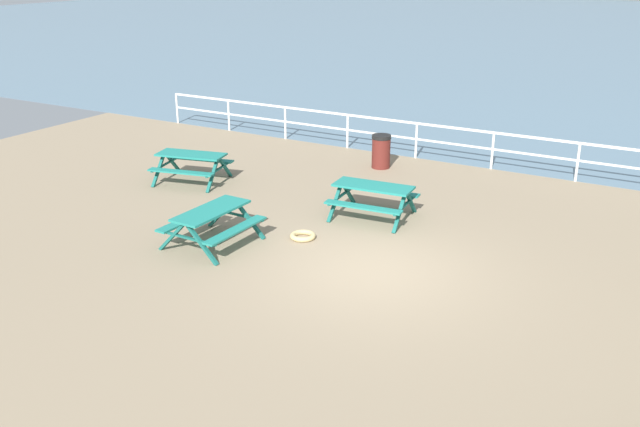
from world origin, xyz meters
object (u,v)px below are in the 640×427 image
object	(u,v)px
picnic_table_near_right	(212,218)
picnic_table_far_left	(373,193)
picnic_table_far_right	(191,161)
litter_bin	(381,151)

from	to	relation	value
picnic_table_near_right	picnic_table_far_left	size ratio (longest dim) A/B	0.96
picnic_table_far_left	picnic_table_far_right	size ratio (longest dim) A/B	0.92
picnic_table_far_left	litter_bin	xyz separation A→B (m)	(-1.54, 3.71, -0.10)
picnic_table_near_right	litter_bin	distance (m)	6.86
picnic_table_far_left	picnic_table_far_right	distance (m)	5.34
picnic_table_near_right	picnic_table_far_right	xyz separation A→B (m)	(-3.14, 3.13, 0.00)
picnic_table_far_right	litter_bin	xyz separation A→B (m)	(3.80, 3.69, -0.10)
picnic_table_far_right	picnic_table_far_left	bearing A→B (deg)	-13.30
litter_bin	picnic_table_far_right	bearing A→B (deg)	-135.82
picnic_table_far_right	picnic_table_near_right	bearing A→B (deg)	-58.03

